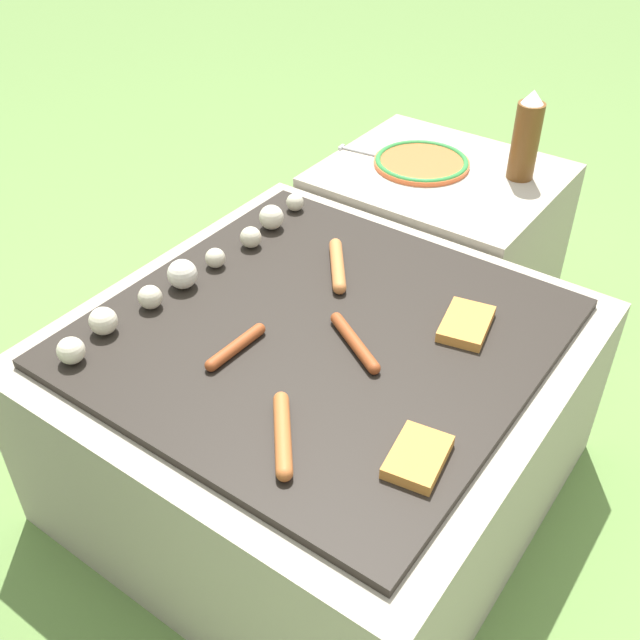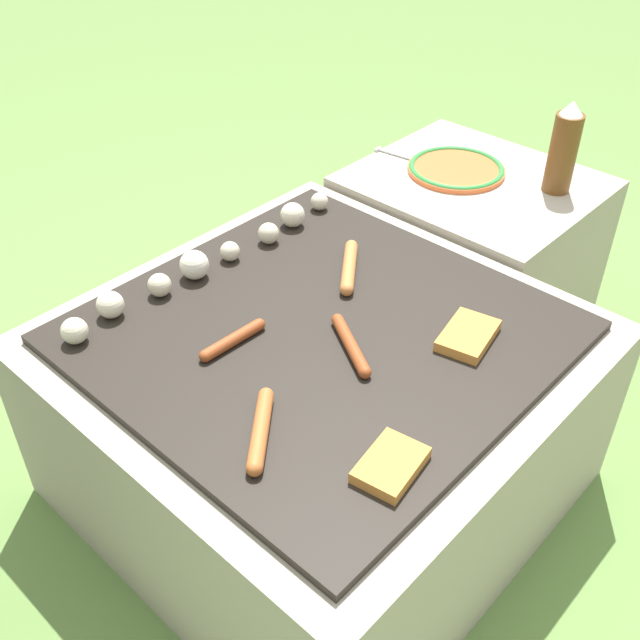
{
  "view_description": "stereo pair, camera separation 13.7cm",
  "coord_description": "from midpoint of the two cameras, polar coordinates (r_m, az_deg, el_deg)",
  "views": [
    {
      "loc": [
        -0.88,
        -0.63,
        1.29
      ],
      "look_at": [
        0.0,
        0.0,
        0.45
      ],
      "focal_mm": 42.0,
      "sensor_mm": 36.0,
      "label": 1
    },
    {
      "loc": [
        -0.8,
        -0.74,
        1.29
      ],
      "look_at": [
        0.0,
        0.0,
        0.45
      ],
      "focal_mm": 42.0,
      "sensor_mm": 36.0,
      "label": 2
    }
  ],
  "objects": [
    {
      "name": "bread_slice_center",
      "position": [
        1.39,
        14.0,
        -1.26
      ],
      "size": [
        0.14,
        0.11,
        0.02
      ],
      "color": "#D18438",
      "rests_on": "grill"
    },
    {
      "name": "sausage_back_center",
      "position": [
        1.53,
        4.81,
        3.96
      ],
      "size": [
        0.15,
        0.12,
        0.03
      ],
      "color": "#C6753D",
      "rests_on": "grill"
    },
    {
      "name": "fork_utensil",
      "position": [
        2.01,
        8.21,
        12.19
      ],
      "size": [
        0.04,
        0.18,
        0.01
      ],
      "color": "silver",
      "rests_on": "side_ledge"
    },
    {
      "name": "sausage_front_center",
      "position": [
        1.17,
        -1.2,
        -8.53
      ],
      "size": [
        0.15,
        0.13,
        0.03
      ],
      "color": "#B7602D",
      "rests_on": "grill"
    },
    {
      "name": "sausage_mid_right",
      "position": [
        1.34,
        -3.77,
        -1.63
      ],
      "size": [
        0.15,
        0.03,
        0.02
      ],
      "color": "#93421E",
      "rests_on": "grill"
    },
    {
      "name": "grill",
      "position": [
        1.53,
        2.59,
        -7.14
      ],
      "size": [
        0.88,
        0.88,
        0.43
      ],
      "color": "#A89E8C",
      "rests_on": "ground_plane"
    },
    {
      "name": "bread_slice_left",
      "position": [
        1.14,
        8.91,
        -11.02
      ],
      "size": [
        0.12,
        0.1,
        0.02
      ],
      "color": "#D18438",
      "rests_on": "grill"
    },
    {
      "name": "plate_colorful",
      "position": [
        1.96,
        12.36,
        11.13
      ],
      "size": [
        0.24,
        0.24,
        0.02
      ],
      "color": "orange",
      "rests_on": "side_ledge"
    },
    {
      "name": "side_ledge",
      "position": [
        2.04,
        12.96,
        4.97
      ],
      "size": [
        0.5,
        0.57,
        0.43
      ],
      "color": "#A89E8C",
      "rests_on": "ground_plane"
    },
    {
      "name": "sausage_mid_left",
      "position": [
        1.33,
        5.3,
        -2.02
      ],
      "size": [
        0.1,
        0.15,
        0.02
      ],
      "color": "#93421E",
      "rests_on": "grill"
    },
    {
      "name": "mushroom_row",
      "position": [
        1.53,
        -6.19,
        4.44
      ],
      "size": [
        0.7,
        0.08,
        0.06
      ],
      "color": "beige",
      "rests_on": "grill"
    },
    {
      "name": "ground_plane",
      "position": [
        1.68,
        2.38,
        -12.27
      ],
      "size": [
        14.0,
        14.0,
        0.0
      ],
      "primitive_type": "plane",
      "color": "#608442"
    },
    {
      "name": "condiment_bottle",
      "position": [
        1.9,
        20.1,
        12.07
      ],
      "size": [
        0.07,
        0.07,
        0.22
      ],
      "color": "brown",
      "rests_on": "side_ledge"
    }
  ]
}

